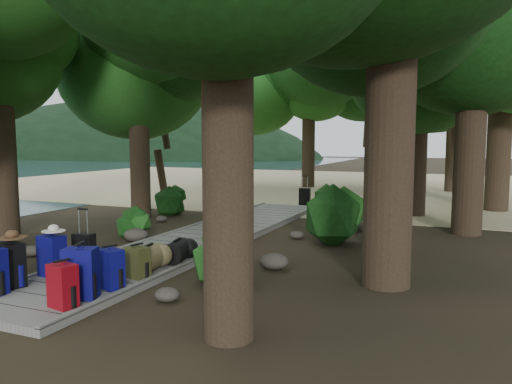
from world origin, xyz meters
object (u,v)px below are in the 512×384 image
at_px(backpack_right_c, 110,267).
at_px(backpack_right_d, 137,261).
at_px(kayak, 242,191).
at_px(backpack_right_b, 81,270).
at_px(lone_suitcase_on_sand, 305,197).
at_px(sun_lounger, 402,193).
at_px(suitcase_on_boardwalk, 84,250).
at_px(backpack_left_b, 11,262).
at_px(duffel_right_black, 177,251).
at_px(duffel_right_khaki, 149,259).
at_px(backpack_right_a, 63,283).
at_px(backpack_left_c, 52,253).

bearing_deg(backpack_right_c, backpack_right_d, 105.86).
distance_m(backpack_right_c, kayak, 14.07).
distance_m(backpack_right_b, lone_suitcase_on_sand, 11.67).
distance_m(backpack_right_c, backpack_right_d, 0.64).
bearing_deg(sun_lounger, backpack_right_d, -119.25).
bearing_deg(backpack_right_b, suitcase_on_boardwalk, 110.42).
xyz_separation_m(backpack_left_b, duffel_right_black, (1.51, 2.33, -0.18)).
height_order(duffel_right_black, kayak, duffel_right_black).
distance_m(suitcase_on_boardwalk, lone_suitcase_on_sand, 10.24).
bearing_deg(duffel_right_khaki, backpack_right_a, -97.00).
distance_m(backpack_left_c, backpack_right_b, 1.47).
bearing_deg(backpack_right_c, backpack_right_b, -78.95).
distance_m(backpack_left_c, sun_lounger, 14.31).
xyz_separation_m(backpack_left_c, kayak, (-2.60, 13.33, -0.31)).
xyz_separation_m(backpack_right_d, sun_lounger, (2.63, 13.28, -0.09)).
height_order(backpack_left_b, lone_suitcase_on_sand, backpack_left_b).
bearing_deg(backpack_left_b, backpack_right_d, 55.40).
xyz_separation_m(suitcase_on_boardwalk, sun_lounger, (3.98, 13.01, -0.10)).
bearing_deg(backpack_left_c, duffel_right_black, 55.76).
bearing_deg(lone_suitcase_on_sand, backpack_left_b, -100.09).
relative_size(duffel_right_khaki, sun_lounger, 0.35).
bearing_deg(duffel_right_black, backpack_right_a, -102.78).
height_order(backpack_right_d, sun_lounger, backpack_right_d).
relative_size(backpack_left_c, lone_suitcase_on_sand, 1.23).
bearing_deg(lone_suitcase_on_sand, kayak, 141.20).
relative_size(backpack_left_c, duffel_right_black, 1.20).
xyz_separation_m(backpack_right_d, kayak, (-3.97, 12.87, -0.22)).
distance_m(backpack_right_d, sun_lounger, 13.54).
relative_size(backpack_right_d, lone_suitcase_on_sand, 0.92).
height_order(backpack_right_b, suitcase_on_boardwalk, backpack_right_b).
bearing_deg(sun_lounger, duffel_right_black, -120.14).
distance_m(backpack_right_a, sun_lounger, 15.12).
xyz_separation_m(backpack_left_c, suitcase_on_boardwalk, (0.01, 0.74, -0.09)).
distance_m(backpack_right_c, duffel_right_khaki, 1.07).
distance_m(backpack_left_c, duffel_right_black, 2.15).
bearing_deg(backpack_right_b, backpack_left_c, 129.94).
height_order(backpack_left_b, kayak, backpack_left_b).
bearing_deg(backpack_left_c, sun_lounger, 80.30).
bearing_deg(suitcase_on_boardwalk, backpack_right_c, -40.14).
distance_m(suitcase_on_boardwalk, kayak, 12.86).
bearing_deg(backpack_right_a, backpack_right_b, 110.04).
xyz_separation_m(backpack_right_b, backpack_right_c, (0.07, 0.55, -0.07)).
relative_size(backpack_left_b, backpack_right_a, 1.14).
bearing_deg(sun_lounger, lone_suitcase_on_sand, -155.33).
height_order(backpack_left_b, duffel_right_khaki, backpack_left_b).
height_order(backpack_right_d, duffel_right_black, backpack_right_d).
height_order(backpack_right_a, backpack_right_c, backpack_right_c).
xyz_separation_m(backpack_right_b, sun_lounger, (2.72, 14.48, -0.21)).
bearing_deg(suitcase_on_boardwalk, backpack_right_b, -54.95).
bearing_deg(kayak, lone_suitcase_on_sand, -44.61).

